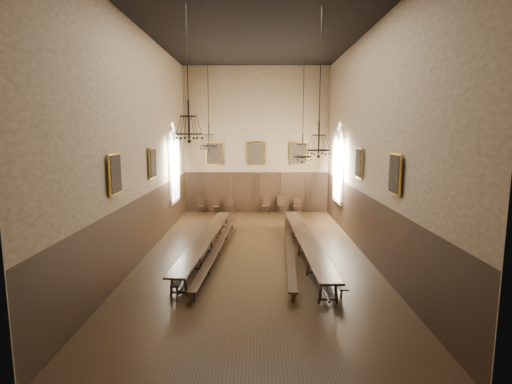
{
  "coord_description": "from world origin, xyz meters",
  "views": [
    {
      "loc": [
        0.1,
        -15.91,
        4.98
      ],
      "look_at": [
        0.01,
        1.5,
        2.38
      ],
      "focal_mm": 28.0,
      "sensor_mm": 36.0,
      "label": 1
    }
  ],
  "objects_px": {
    "table_right": "(305,246)",
    "chair_0": "(201,209)",
    "bench_left_inner": "(218,248)",
    "chair_2": "(231,209)",
    "chair_5": "(281,208)",
    "bench_left_outer": "(196,246)",
    "bench_right_outer": "(319,249)",
    "chandelier_back_right": "(303,150)",
    "chair_6": "(297,209)",
    "chandelier_back_left": "(209,139)",
    "chair_1": "(216,209)",
    "chandelier_front_left": "(189,126)",
    "bench_right_inner": "(289,248)",
    "table_left": "(206,245)",
    "chandelier_front_right": "(319,140)",
    "chair_4": "(266,209)"
  },
  "relations": [
    {
      "from": "table_right",
      "to": "chair_0",
      "type": "relative_size",
      "value": 10.82
    },
    {
      "from": "table_right",
      "to": "bench_left_inner",
      "type": "height_order",
      "value": "table_right"
    },
    {
      "from": "bench_left_inner",
      "to": "chair_2",
      "type": "relative_size",
      "value": 11.35
    },
    {
      "from": "chair_2",
      "to": "chair_5",
      "type": "bearing_deg",
      "value": 3.21
    },
    {
      "from": "bench_left_outer",
      "to": "chair_5",
      "type": "xyz_separation_m",
      "value": [
        4.03,
        8.34,
        0.04
      ]
    },
    {
      "from": "bench_right_outer",
      "to": "chandelier_back_right",
      "type": "height_order",
      "value": "chandelier_back_right"
    },
    {
      "from": "chair_5",
      "to": "chair_6",
      "type": "xyz_separation_m",
      "value": [
        1.03,
        -0.07,
        -0.03
      ]
    },
    {
      "from": "chair_2",
      "to": "chandelier_back_right",
      "type": "bearing_deg",
      "value": -53.64
    },
    {
      "from": "chair_0",
      "to": "chandelier_back_left",
      "type": "relative_size",
      "value": 0.2
    },
    {
      "from": "bench_left_outer",
      "to": "chair_2",
      "type": "xyz_separation_m",
      "value": [
        0.9,
        8.32,
        -0.01
      ]
    },
    {
      "from": "chair_5",
      "to": "table_right",
      "type": "bearing_deg",
      "value": -82.74
    },
    {
      "from": "bench_right_outer",
      "to": "chair_1",
      "type": "relative_size",
      "value": 10.48
    },
    {
      "from": "chair_6",
      "to": "chandelier_front_left",
      "type": "distance_m",
      "value": 13.11
    },
    {
      "from": "table_right",
      "to": "chandelier_back_left",
      "type": "relative_size",
      "value": 2.16
    },
    {
      "from": "chair_1",
      "to": "chandelier_front_left",
      "type": "relative_size",
      "value": 0.21
    },
    {
      "from": "chair_0",
      "to": "chair_1",
      "type": "bearing_deg",
      "value": -10.06
    },
    {
      "from": "bench_right_inner",
      "to": "chair_6",
      "type": "distance_m",
      "value": 8.65
    },
    {
      "from": "bench_left_outer",
      "to": "bench_right_outer",
      "type": "xyz_separation_m",
      "value": [
        5.08,
        -0.35,
        -0.01
      ]
    },
    {
      "from": "chair_6",
      "to": "chandelier_back_right",
      "type": "height_order",
      "value": "chandelier_back_right"
    },
    {
      "from": "table_left",
      "to": "chandelier_back_right",
      "type": "relative_size",
      "value": 1.83
    },
    {
      "from": "table_left",
      "to": "bench_right_inner",
      "type": "xyz_separation_m",
      "value": [
        3.43,
        -0.19,
        -0.09
      ]
    },
    {
      "from": "table_right",
      "to": "bench_right_inner",
      "type": "height_order",
      "value": "table_right"
    },
    {
      "from": "table_left",
      "to": "chandelier_front_right",
      "type": "distance_m",
      "value": 6.55
    },
    {
      "from": "chair_4",
      "to": "bench_right_inner",
      "type": "bearing_deg",
      "value": -69.01
    },
    {
      "from": "table_left",
      "to": "bench_left_outer",
      "type": "xyz_separation_m",
      "value": [
        -0.47,
        0.11,
        -0.11
      ]
    },
    {
      "from": "bench_right_inner",
      "to": "bench_right_outer",
      "type": "distance_m",
      "value": 1.19
    },
    {
      "from": "chair_0",
      "to": "chair_6",
      "type": "distance_m",
      "value": 6.02
    },
    {
      "from": "table_left",
      "to": "chandelier_back_right",
      "type": "bearing_deg",
      "value": 32.85
    },
    {
      "from": "bench_left_outer",
      "to": "table_right",
      "type": "bearing_deg",
      "value": -4.25
    },
    {
      "from": "bench_left_inner",
      "to": "chandelier_back_left",
      "type": "bearing_deg",
      "value": 103.43
    },
    {
      "from": "chair_2",
      "to": "chandelier_back_left",
      "type": "relative_size",
      "value": 0.18
    },
    {
      "from": "chandelier_back_right",
      "to": "chandelier_front_right",
      "type": "height_order",
      "value": "same"
    },
    {
      "from": "table_left",
      "to": "chandelier_front_left",
      "type": "xyz_separation_m",
      "value": [
        -0.13,
        -2.82,
        4.83
      ]
    },
    {
      "from": "table_left",
      "to": "bench_left_inner",
      "type": "xyz_separation_m",
      "value": [
        0.51,
        -0.19,
        -0.09
      ]
    },
    {
      "from": "bench_right_inner",
      "to": "chandelier_back_right",
      "type": "relative_size",
      "value": 1.87
    },
    {
      "from": "chair_0",
      "to": "chair_5",
      "type": "bearing_deg",
      "value": -10.89
    },
    {
      "from": "table_right",
      "to": "chair_4",
      "type": "xyz_separation_m",
      "value": [
        -1.43,
        8.61,
        -0.1
      ]
    },
    {
      "from": "bench_left_outer",
      "to": "bench_left_inner",
      "type": "relative_size",
      "value": 0.96
    },
    {
      "from": "chair_2",
      "to": "chandelier_front_right",
      "type": "height_order",
      "value": "chandelier_front_right"
    },
    {
      "from": "bench_right_inner",
      "to": "chair_1",
      "type": "height_order",
      "value": "chair_1"
    },
    {
      "from": "chair_2",
      "to": "chair_6",
      "type": "xyz_separation_m",
      "value": [
        4.15,
        -0.04,
        0.02
      ]
    },
    {
      "from": "bench_left_inner",
      "to": "chandelier_back_right",
      "type": "height_order",
      "value": "chandelier_back_right"
    },
    {
      "from": "bench_right_inner",
      "to": "chandelier_front_left",
      "type": "relative_size",
      "value": 2.35
    },
    {
      "from": "chair_6",
      "to": "chandelier_back_right",
      "type": "relative_size",
      "value": 0.18
    },
    {
      "from": "bench_right_outer",
      "to": "table_right",
      "type": "bearing_deg",
      "value": 178.49
    },
    {
      "from": "chair_2",
      "to": "chandelier_front_left",
      "type": "distance_m",
      "value": 12.3
    },
    {
      "from": "table_left",
      "to": "chair_0",
      "type": "xyz_separation_m",
      "value": [
        -1.44,
        8.45,
        -0.09
      ]
    },
    {
      "from": "chair_0",
      "to": "chair_2",
      "type": "height_order",
      "value": "chair_0"
    },
    {
      "from": "chair_4",
      "to": "chandelier_front_right",
      "type": "relative_size",
      "value": 0.21
    },
    {
      "from": "chair_4",
      "to": "chair_0",
      "type": "bearing_deg",
      "value": -165.33
    }
  ]
}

